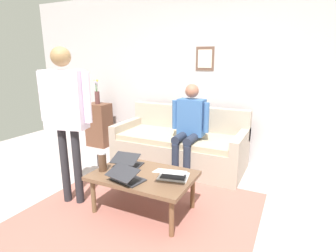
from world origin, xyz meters
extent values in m
plane|color=#B2A3A4|center=(0.00, 0.00, 0.00)|extent=(7.68, 7.68, 0.00)
cube|color=#9C5D52|center=(-0.05, -0.14, 0.00)|extent=(2.37, 2.10, 0.01)
cube|color=beige|center=(0.00, -2.20, 1.35)|extent=(7.04, 0.10, 2.70)
cube|color=brown|center=(-0.07, -2.15, 1.62)|extent=(0.30, 0.02, 0.37)
cube|color=beige|center=(-0.07, -2.14, 1.62)|extent=(0.23, 0.00, 0.28)
cube|color=#AA9B8B|center=(0.11, -1.57, 0.21)|extent=(1.97, 0.90, 0.42)
cube|color=tan|center=(0.11, -1.55, 0.46)|extent=(1.73, 0.82, 0.08)
cube|color=#AA9B8B|center=(0.11, -1.95, 0.65)|extent=(1.97, 0.14, 0.46)
cube|color=#AA9B8B|center=(-0.81, -1.57, 0.52)|extent=(0.12, 0.90, 0.20)
cube|color=#AA9B8B|center=(1.04, -1.57, 0.52)|extent=(0.12, 0.90, 0.20)
cube|color=brown|center=(-0.05, -0.24, 0.41)|extent=(1.07, 0.69, 0.04)
cylinder|color=brown|center=(-0.51, 0.04, 0.19)|extent=(0.05, 0.05, 0.39)
cylinder|color=brown|center=(0.41, 0.04, 0.19)|extent=(0.05, 0.05, 0.39)
cylinder|color=brown|center=(-0.51, -0.51, 0.19)|extent=(0.05, 0.05, 0.39)
cylinder|color=brown|center=(0.41, -0.51, 0.19)|extent=(0.05, 0.05, 0.39)
cube|color=#28282D|center=(0.22, -0.37, 0.44)|extent=(0.32, 0.25, 0.01)
cube|color=black|center=(0.22, -0.35, 0.44)|extent=(0.26, 0.16, 0.00)
cube|color=#28282D|center=(0.21, -0.29, 0.54)|extent=(0.32, 0.23, 0.07)
cube|color=silver|center=(0.21, -0.30, 0.54)|extent=(0.28, 0.21, 0.06)
cube|color=silver|center=(-0.37, -0.31, 0.44)|extent=(0.35, 0.29, 0.01)
cube|color=black|center=(-0.38, -0.29, 0.44)|extent=(0.28, 0.19, 0.00)
cube|color=silver|center=(-0.40, -0.17, 0.55)|extent=(0.34, 0.28, 0.06)
cube|color=silver|center=(-0.40, -0.17, 0.55)|extent=(0.31, 0.25, 0.05)
cube|color=#28282D|center=(0.01, -0.04, 0.44)|extent=(0.36, 0.28, 0.01)
cube|color=black|center=(0.01, -0.03, 0.44)|extent=(0.29, 0.18, 0.00)
cube|color=#28282D|center=(0.03, 0.03, 0.54)|extent=(0.35, 0.25, 0.08)
cube|color=#2E1A2A|center=(0.02, 0.02, 0.54)|extent=(0.32, 0.23, 0.07)
cylinder|color=#4C3323|center=(0.39, -0.12, 0.53)|extent=(0.09, 0.09, 0.20)
cylinder|color=#B7B7BC|center=(0.39, -0.12, 0.63)|extent=(0.09, 0.09, 0.02)
sphere|color=#B2B2B7|center=(0.39, -0.12, 0.66)|extent=(0.03, 0.03, 0.03)
cube|color=black|center=(0.45, -0.12, 0.54)|extent=(0.01, 0.01, 0.14)
cube|color=brown|center=(1.87, -1.82, 0.40)|extent=(0.42, 0.32, 0.81)
cylinder|color=brown|center=(1.87, -1.82, 0.92)|extent=(0.09, 0.09, 0.23)
cylinder|color=#3D7038|center=(1.88, -1.83, 1.11)|extent=(0.01, 0.01, 0.14)
sphere|color=silver|center=(1.89, -1.84, 1.18)|extent=(0.05, 0.05, 0.05)
cylinder|color=#3D7038|center=(1.88, -1.80, 1.13)|extent=(0.02, 0.02, 0.19)
sphere|color=gold|center=(1.89, -1.80, 1.23)|extent=(0.04, 0.04, 0.04)
cylinder|color=#3D7038|center=(1.88, -1.80, 1.12)|extent=(0.02, 0.01, 0.17)
sphere|color=silver|center=(1.88, -1.79, 1.21)|extent=(0.05, 0.05, 0.05)
cylinder|color=#3D7038|center=(1.87, -1.84, 1.13)|extent=(0.02, 0.01, 0.20)
sphere|color=yellow|center=(1.87, -1.85, 1.23)|extent=(0.04, 0.04, 0.04)
cylinder|color=#3D7038|center=(1.88, -1.81, 1.13)|extent=(0.02, 0.02, 0.18)
sphere|color=silver|center=(1.89, -1.80, 1.21)|extent=(0.04, 0.04, 0.04)
cylinder|color=#27252A|center=(0.86, -0.02, 0.44)|extent=(0.09, 0.09, 0.88)
cylinder|color=#27252A|center=(0.70, -0.06, 0.44)|extent=(0.09, 0.09, 0.88)
cube|color=silver|center=(0.78, -0.04, 1.20)|extent=(0.47, 0.29, 0.63)
cylinder|color=silver|center=(1.03, 0.02, 1.23)|extent=(0.10, 0.10, 0.53)
cylinder|color=silver|center=(0.53, -0.10, 1.23)|extent=(0.10, 0.10, 0.53)
sphere|color=olive|center=(0.78, -0.04, 1.64)|extent=(0.20, 0.20, 0.20)
cylinder|color=#232A3C|center=(-0.20, -1.11, 0.25)|extent=(0.10, 0.10, 0.50)
cylinder|color=#232A3C|center=(-0.03, -1.11, 0.25)|extent=(0.10, 0.10, 0.50)
cylinder|color=#232A3C|center=(-0.20, -1.29, 0.55)|extent=(0.12, 0.40, 0.12)
cylinder|color=#232A3C|center=(-0.03, -1.29, 0.55)|extent=(0.12, 0.40, 0.12)
cube|color=#3962A0|center=(-0.12, -1.47, 0.81)|extent=(0.37, 0.20, 0.52)
cylinder|color=#3962A0|center=(-0.35, -1.42, 0.84)|extent=(0.08, 0.08, 0.42)
cylinder|color=#3962A0|center=(0.12, -1.42, 0.84)|extent=(0.08, 0.08, 0.42)
sphere|color=#9A614D|center=(-0.12, -1.47, 1.19)|extent=(0.19, 0.19, 0.19)
camera|label=1|loc=(-1.43, 2.00, 1.62)|focal=28.46mm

